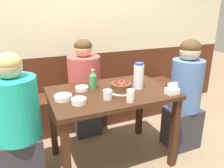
% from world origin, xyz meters
% --- Properties ---
extents(ground_plane, '(12.00, 12.00, 0.00)m').
position_xyz_m(ground_plane, '(0.00, 0.00, 0.00)').
color(ground_plane, '#846B51').
extents(back_wall, '(4.80, 0.04, 2.50)m').
position_xyz_m(back_wall, '(0.00, 1.05, 1.25)').
color(back_wall, '#4C2314').
rests_on(back_wall, ground_plane).
extents(bench_seat, '(2.69, 0.38, 0.45)m').
position_xyz_m(bench_seat, '(0.00, 0.83, 0.23)').
color(bench_seat, '#472314').
rests_on(bench_seat, ground_plane).
extents(dining_table, '(1.12, 0.75, 0.75)m').
position_xyz_m(dining_table, '(0.00, 0.00, 0.63)').
color(dining_table, '#381E11').
rests_on(dining_table, ground_plane).
extents(birthday_cake, '(0.22, 0.22, 0.10)m').
position_xyz_m(birthday_cake, '(0.08, -0.05, 0.79)').
color(birthday_cake, white).
rests_on(birthday_cake, dining_table).
extents(water_pitcher, '(0.10, 0.10, 0.25)m').
position_xyz_m(water_pitcher, '(0.27, -0.03, 0.87)').
color(water_pitcher, white).
rests_on(water_pitcher, dining_table).
extents(soju_bottle, '(0.07, 0.07, 0.19)m').
position_xyz_m(soju_bottle, '(-0.13, 0.14, 0.84)').
color(soju_bottle, '#388E4C').
rests_on(soju_bottle, dining_table).
extents(napkin_holder, '(0.11, 0.08, 0.11)m').
position_xyz_m(napkin_holder, '(0.47, -0.28, 0.79)').
color(napkin_holder, white).
rests_on(napkin_holder, dining_table).
extents(bowl_soup_white, '(0.15, 0.15, 0.04)m').
position_xyz_m(bowl_soup_white, '(-0.45, -0.02, 0.77)').
color(bowl_soup_white, white).
rests_on(bowl_soup_white, dining_table).
extents(bowl_rice_small, '(0.12, 0.12, 0.04)m').
position_xyz_m(bowl_rice_small, '(-0.24, 0.13, 0.77)').
color(bowl_rice_small, white).
rests_on(bowl_rice_small, dining_table).
extents(bowl_side_dish, '(0.12, 0.12, 0.04)m').
position_xyz_m(bowl_side_dish, '(-0.35, -0.15, 0.77)').
color(bowl_side_dish, white).
rests_on(bowl_side_dish, dining_table).
extents(glass_water_tall, '(0.07, 0.07, 0.10)m').
position_xyz_m(glass_water_tall, '(0.05, -0.29, 0.80)').
color(glass_water_tall, silver).
rests_on(glass_water_tall, dining_table).
extents(glass_tumbler_short, '(0.08, 0.08, 0.08)m').
position_xyz_m(glass_tumbler_short, '(-0.10, -0.16, 0.79)').
color(glass_tumbler_short, silver).
rests_on(glass_tumbler_short, dining_table).
extents(person_teal_shirt, '(0.38, 0.38, 1.16)m').
position_xyz_m(person_teal_shirt, '(-0.07, 0.63, 0.58)').
color(person_teal_shirt, '#33333D').
rests_on(person_teal_shirt, ground_plane).
extents(person_pale_blue_shirt, '(0.34, 0.32, 1.19)m').
position_xyz_m(person_pale_blue_shirt, '(0.82, -0.08, 0.57)').
color(person_pale_blue_shirt, '#33333D').
rests_on(person_pale_blue_shirt, ground_plane).
extents(person_grey_tee, '(0.37, 0.37, 1.17)m').
position_xyz_m(person_grey_tee, '(-0.82, 0.04, 0.58)').
color(person_grey_tee, '#33333D').
rests_on(person_grey_tee, ground_plane).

